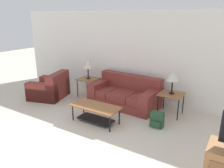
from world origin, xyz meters
TOP-DOWN VIEW (x-y plane):
  - wall_back at (0.00, 4.15)m, footprint 9.00×0.06m
  - couch at (-0.12, 3.54)m, footprint 1.98×1.08m
  - armchair at (-2.37, 2.84)m, footprint 1.20×1.25m
  - coffee_table at (-0.18, 2.21)m, footprint 1.18×0.53m
  - side_table_left at (-1.43, 3.57)m, footprint 0.59×0.55m
  - side_table_right at (1.19, 3.57)m, footprint 0.59×0.55m
  - table_lamp_left at (-1.43, 3.57)m, footprint 0.31×0.31m
  - table_lamp_right at (1.19, 3.57)m, footprint 0.31×0.31m
  - backpack at (1.14, 2.76)m, footprint 0.29×0.24m

SIDE VIEW (x-z plane):
  - backpack at x=1.14m, z-range -0.01..0.36m
  - armchair at x=-2.37m, z-range -0.11..0.69m
  - couch at x=-0.12m, z-range -0.12..0.70m
  - coffee_table at x=-0.18m, z-range 0.10..0.53m
  - side_table_left at x=-1.43m, z-range 0.23..0.81m
  - side_table_right at x=1.19m, z-range 0.23..0.81m
  - table_lamp_left at x=-1.43m, z-range 0.73..1.29m
  - table_lamp_right at x=1.19m, z-range 0.73..1.29m
  - wall_back at x=0.00m, z-range 0.00..2.60m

